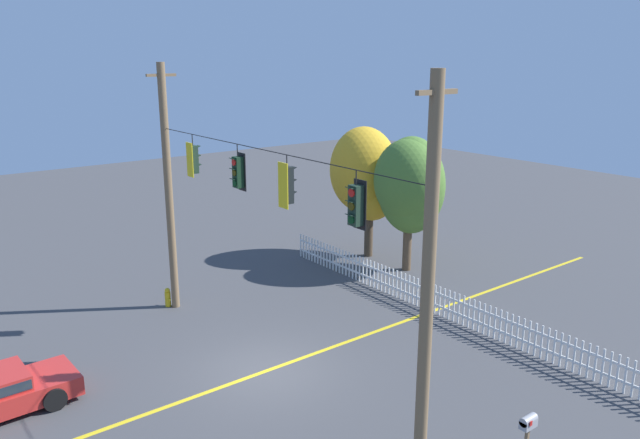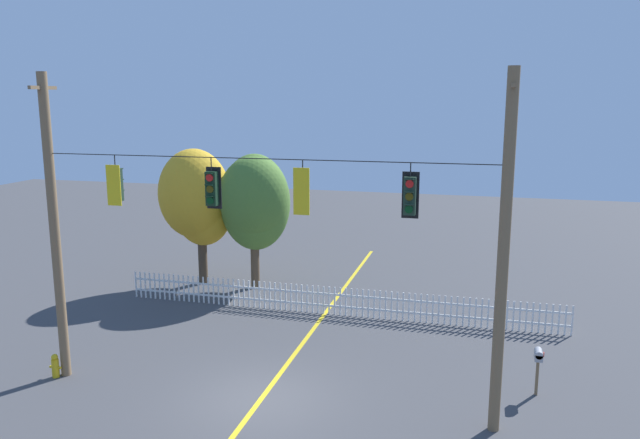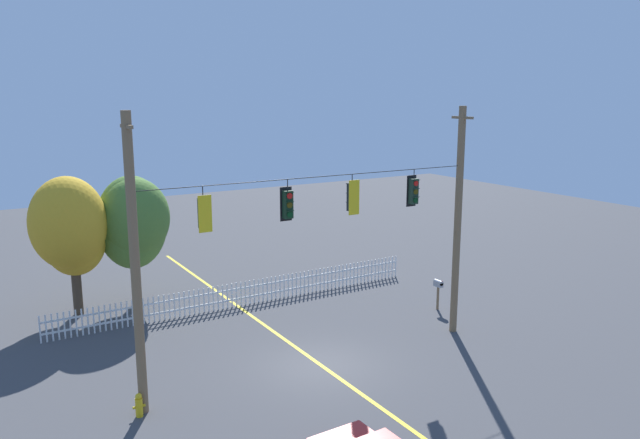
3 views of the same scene
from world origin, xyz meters
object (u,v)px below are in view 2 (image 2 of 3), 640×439
object	(u,v)px
traffic_signal_eastbound_side	(116,185)
autumn_maple_mid	(255,200)
fire_hydrant	(55,366)
autumn_maple_near_fence	(198,200)
traffic_signal_westbound_side	(212,188)
traffic_signal_northbound_secondary	(410,196)
roadside_mailbox	(538,358)
traffic_signal_northbound_primary	(303,191)

from	to	relation	value
traffic_signal_eastbound_side	autumn_maple_mid	distance (m)	10.23
traffic_signal_eastbound_side	fire_hydrant	size ratio (longest dim) A/B	1.89
autumn_maple_near_fence	autumn_maple_mid	distance (m)	2.71
traffic_signal_westbound_side	traffic_signal_eastbound_side	bearing A→B (deg)	-179.64
traffic_signal_eastbound_side	traffic_signal_northbound_secondary	distance (m)	8.29
fire_hydrant	roadside_mailbox	xyz separation A→B (m)	(14.18, 2.53, 0.77)
traffic_signal_northbound_primary	fire_hydrant	bearing A→B (deg)	-178.39
autumn_maple_near_fence	autumn_maple_mid	world-z (taller)	autumn_maple_near_fence
traffic_signal_northbound_primary	roadside_mailbox	distance (m)	8.33
traffic_signal_northbound_primary	fire_hydrant	size ratio (longest dim) A/B	1.90
fire_hydrant	traffic_signal_westbound_side	bearing A→B (deg)	2.59
traffic_signal_eastbound_side	traffic_signal_northbound_primary	xyz separation A→B (m)	(5.50, -0.00, 0.03)
autumn_maple_mid	traffic_signal_northbound_secondary	bearing A→B (deg)	-51.57
traffic_signal_northbound_primary	roadside_mailbox	bearing A→B (deg)	20.07
traffic_signal_northbound_primary	traffic_signal_northbound_secondary	size ratio (longest dim) A/B	1.00
traffic_signal_northbound_primary	autumn_maple_near_fence	distance (m)	12.85
traffic_signal_northbound_primary	autumn_maple_near_fence	xyz separation A→B (m)	(-7.85, 9.94, -2.13)
traffic_signal_northbound_secondary	fire_hydrant	bearing A→B (deg)	-178.71
traffic_signal_northbound_primary	autumn_maple_mid	bearing A→B (deg)	117.19
traffic_signal_northbound_primary	roadside_mailbox	size ratio (longest dim) A/B	1.02
autumn_maple_near_fence	autumn_maple_mid	size ratio (longest dim) A/B	1.03
traffic_signal_eastbound_side	traffic_signal_northbound_secondary	xyz separation A→B (m)	(8.29, 0.02, 0.01)
traffic_signal_northbound_primary	traffic_signal_northbound_secondary	distance (m)	2.79
roadside_mailbox	traffic_signal_westbound_side	bearing A→B (deg)	-165.55
traffic_signal_eastbound_side	roadside_mailbox	size ratio (longest dim) A/B	1.02
fire_hydrant	traffic_signal_eastbound_side	bearing A→B (deg)	5.34
traffic_signal_westbound_side	fire_hydrant	world-z (taller)	traffic_signal_westbound_side
autumn_maple_mid	roadside_mailbox	distance (m)	14.11
traffic_signal_northbound_secondary	autumn_maple_near_fence	bearing A→B (deg)	136.99
traffic_signal_westbound_side	traffic_signal_northbound_secondary	world-z (taller)	same
fire_hydrant	autumn_maple_mid	bearing A→B (deg)	75.11
autumn_maple_near_fence	fire_hydrant	size ratio (longest dim) A/B	8.29
traffic_signal_northbound_secondary	traffic_signal_northbound_primary	bearing A→B (deg)	-179.60
traffic_signal_eastbound_side	fire_hydrant	distance (m)	6.13
fire_hydrant	autumn_maple_near_fence	bearing A→B (deg)	89.90
roadside_mailbox	traffic_signal_northbound_primary	bearing A→B (deg)	-159.93
autumn_maple_near_fence	traffic_signal_westbound_side	bearing A→B (deg)	-61.96
fire_hydrant	traffic_signal_northbound_secondary	bearing A→B (deg)	1.29
autumn_maple_mid	fire_hydrant	distance (m)	11.19
traffic_signal_westbound_side	autumn_maple_near_fence	world-z (taller)	traffic_signal_westbound_side
autumn_maple_mid	autumn_maple_near_fence	bearing A→B (deg)	-178.45
traffic_signal_eastbound_side	fire_hydrant	world-z (taller)	traffic_signal_eastbound_side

